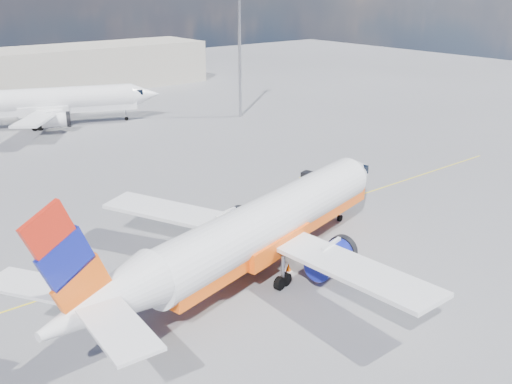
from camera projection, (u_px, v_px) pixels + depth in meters
ground at (270, 245)px, 44.56m from camera, size 240.00×240.00×0.00m
taxi_line at (246, 232)px, 46.75m from camera, size 70.00×0.15×0.01m
terminal_main at (20, 73)px, 100.96m from camera, size 70.00×14.00×8.00m
main_jet at (262, 227)px, 39.28m from camera, size 34.27×26.19×10.35m
second_jet at (43, 102)px, 79.83m from camera, size 33.88×25.62×10.35m
gse_tug at (309, 179)px, 57.06m from camera, size 2.50×1.95×1.60m
traffic_cone at (288, 268)px, 40.36m from camera, size 0.45×0.45×0.63m
floodlight_mast at (239, 33)px, 82.47m from camera, size 1.50×1.50×20.49m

